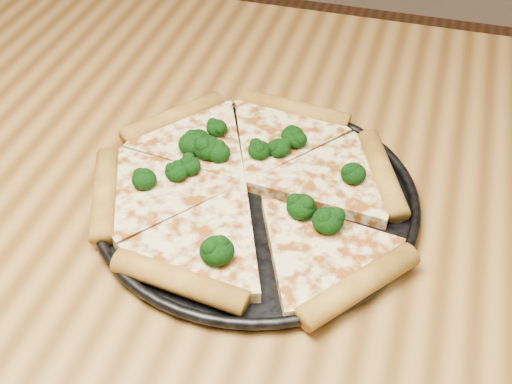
# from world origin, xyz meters

# --- Properties ---
(dining_table) EXTENTS (1.20, 0.90, 0.75)m
(dining_table) POSITION_xyz_m (0.00, 0.00, 0.66)
(dining_table) COLOR olive
(dining_table) RESTS_ON ground
(pizza_pan) EXTENTS (0.33, 0.33, 0.02)m
(pizza_pan) POSITION_xyz_m (0.04, 0.02, 0.76)
(pizza_pan) COLOR black
(pizza_pan) RESTS_ON dining_table
(pizza) EXTENTS (0.35, 0.33, 0.02)m
(pizza) POSITION_xyz_m (0.03, 0.02, 0.77)
(pizza) COLOR #DEC987
(pizza) RESTS_ON pizza_pan
(broccoli_florets) EXTENTS (0.23, 0.22, 0.02)m
(broccoli_florets) POSITION_xyz_m (0.02, 0.03, 0.78)
(broccoli_florets) COLOR black
(broccoli_florets) RESTS_ON pizza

